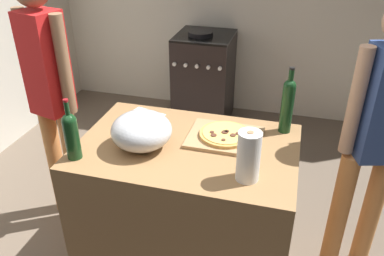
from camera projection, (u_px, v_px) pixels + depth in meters
The scene contains 12 objects.
ground_plane at pixel (213, 186), 3.27m from camera, with size 4.66×3.54×0.02m, color #6B5B4C.
counter at pixel (188, 210), 2.33m from camera, with size 1.17×0.78×0.90m, color #9E7247.
cutting_board at pixel (225, 137), 2.16m from camera, with size 0.40×0.32×0.02m, color tan.
pizza at pixel (225, 134), 2.15m from camera, with size 0.28×0.28×0.03m.
mixing_bowl at pixel (141, 131), 2.05m from camera, with size 0.32×0.32×0.19m.
paper_towel_roll at pixel (249, 156), 1.79m from camera, with size 0.11×0.11×0.25m.
wine_bottle_dark at pixel (71, 134), 1.94m from camera, with size 0.07×0.07×0.32m.
wine_bottle_green at pixel (288, 104), 2.16m from camera, with size 0.07×0.07×0.38m.
recipe_sheet at pixel (145, 115), 2.40m from camera, with size 0.21×0.15×0.00m, color white.
stove at pixel (204, 79), 4.06m from camera, with size 0.55×0.60×0.97m.
person_in_stripes at pixel (51, 90), 2.49m from camera, with size 0.38×0.25×1.72m.
person_in_red at pixel (375, 136), 2.10m from camera, with size 0.35×0.25×1.65m.
Camera 1 is at (0.52, -1.10, 2.01)m, focal length 36.94 mm.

